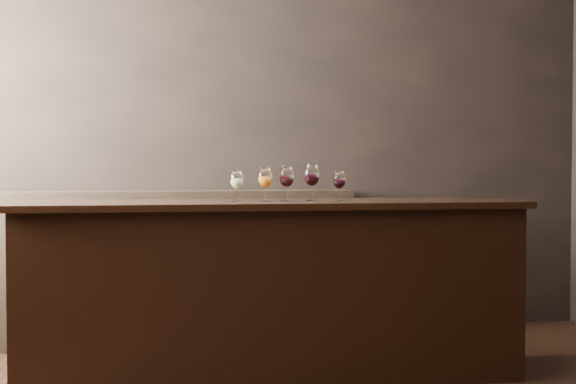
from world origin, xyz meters
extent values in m
cube|color=black|center=(0.00, 2.25, 1.40)|extent=(5.00, 0.02, 2.80)
cube|color=black|center=(0.00, -2.25, 1.40)|extent=(5.00, 0.02, 2.80)
cube|color=black|center=(0.01, 0.99, 0.48)|extent=(2.74, 0.62, 0.96)
cube|color=black|center=(0.01, 0.99, 0.98)|extent=(2.83, 0.69, 0.04)
cube|color=black|center=(-0.73, 2.03, 0.51)|extent=(2.84, 0.40, 1.02)
cylinder|color=white|center=(-0.19, 1.00, 1.00)|extent=(0.06, 0.06, 0.00)
cylinder|color=white|center=(-0.19, 1.00, 1.03)|extent=(0.01, 0.01, 0.06)
ellipsoid|color=white|center=(-0.19, 1.00, 1.11)|extent=(0.07, 0.07, 0.10)
cylinder|color=white|center=(-0.19, 1.00, 1.16)|extent=(0.05, 0.05, 0.01)
ellipsoid|color=#D7E17C|center=(-0.19, 1.00, 1.10)|extent=(0.06, 0.06, 0.05)
cylinder|color=white|center=(-0.03, 0.96, 1.00)|extent=(0.07, 0.07, 0.00)
cylinder|color=white|center=(-0.03, 0.96, 1.03)|extent=(0.01, 0.01, 0.07)
ellipsoid|color=white|center=(-0.03, 0.96, 1.13)|extent=(0.08, 0.08, 0.11)
cylinder|color=white|center=(-0.03, 0.96, 1.18)|extent=(0.06, 0.06, 0.01)
ellipsoid|color=orange|center=(-0.03, 0.96, 1.11)|extent=(0.06, 0.06, 0.05)
cylinder|color=white|center=(0.09, 0.96, 1.00)|extent=(0.07, 0.07, 0.00)
cylinder|color=white|center=(0.09, 0.96, 1.03)|extent=(0.01, 0.01, 0.07)
ellipsoid|color=white|center=(0.09, 0.96, 1.13)|extent=(0.08, 0.08, 0.12)
cylinder|color=white|center=(0.09, 0.96, 1.18)|extent=(0.06, 0.06, 0.01)
ellipsoid|color=black|center=(0.09, 0.96, 1.11)|extent=(0.07, 0.07, 0.05)
cylinder|color=white|center=(0.24, 1.00, 1.00)|extent=(0.07, 0.07, 0.00)
cylinder|color=white|center=(0.24, 1.00, 1.04)|extent=(0.01, 0.01, 0.08)
ellipsoid|color=white|center=(0.24, 1.00, 1.14)|extent=(0.09, 0.09, 0.12)
cylinder|color=white|center=(0.24, 1.00, 1.19)|extent=(0.06, 0.06, 0.01)
ellipsoid|color=black|center=(0.24, 1.00, 1.12)|extent=(0.07, 0.07, 0.06)
cylinder|color=white|center=(0.39, 0.98, 1.00)|extent=(0.06, 0.06, 0.00)
cylinder|color=white|center=(0.39, 0.98, 1.03)|extent=(0.01, 0.01, 0.06)
ellipsoid|color=white|center=(0.39, 0.98, 1.11)|extent=(0.07, 0.07, 0.10)
cylinder|color=white|center=(0.39, 0.98, 1.16)|extent=(0.05, 0.05, 0.01)
ellipsoid|color=black|center=(0.39, 0.98, 1.10)|extent=(0.06, 0.06, 0.05)
camera|label=1|loc=(-0.62, -3.42, 1.20)|focal=50.00mm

